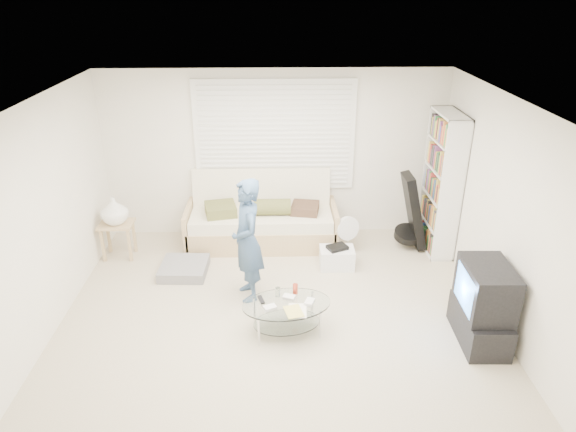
{
  "coord_description": "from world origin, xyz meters",
  "views": [
    {
      "loc": [
        -0.01,
        -5.0,
        3.59
      ],
      "look_at": [
        0.14,
        0.3,
        1.15
      ],
      "focal_mm": 32.0,
      "sensor_mm": 36.0,
      "label": 1
    }
  ],
  "objects_px": {
    "futon_sofa": "(262,221)",
    "coffee_table": "(287,309)",
    "bookshelf": "(441,184)",
    "tv_unit": "(483,305)"
  },
  "relations": [
    {
      "from": "futon_sofa",
      "to": "coffee_table",
      "type": "height_order",
      "value": "futon_sofa"
    },
    {
      "from": "futon_sofa",
      "to": "coffee_table",
      "type": "xyz_separation_m",
      "value": [
        0.32,
        -2.17,
        -0.06
      ]
    },
    {
      "from": "futon_sofa",
      "to": "bookshelf",
      "type": "distance_m",
      "value": 2.62
    },
    {
      "from": "futon_sofa",
      "to": "bookshelf",
      "type": "relative_size",
      "value": 1.09
    },
    {
      "from": "bookshelf",
      "to": "coffee_table",
      "type": "height_order",
      "value": "bookshelf"
    },
    {
      "from": "futon_sofa",
      "to": "tv_unit",
      "type": "distance_m",
      "value": 3.38
    },
    {
      "from": "futon_sofa",
      "to": "coffee_table",
      "type": "distance_m",
      "value": 2.19
    },
    {
      "from": "tv_unit",
      "to": "coffee_table",
      "type": "relative_size",
      "value": 0.86
    },
    {
      "from": "futon_sofa",
      "to": "tv_unit",
      "type": "bearing_deg",
      "value": -44.66
    },
    {
      "from": "futon_sofa",
      "to": "tv_unit",
      "type": "relative_size",
      "value": 2.4
    }
  ]
}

